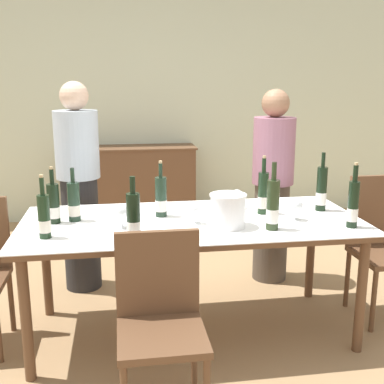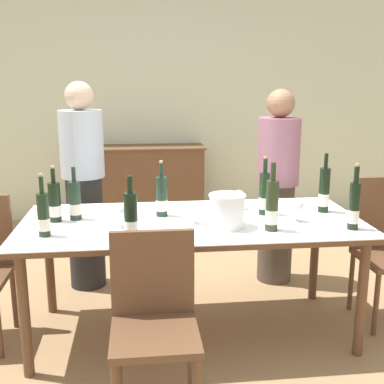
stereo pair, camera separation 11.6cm
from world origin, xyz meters
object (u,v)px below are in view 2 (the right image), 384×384
(wine_bottle_8, at_px, (131,218))
(person_guest_left, at_px, (277,188))
(sideboard_cabinet, at_px, (143,185))
(wine_glass_0, at_px, (239,196))
(dining_table, at_px, (192,230))
(wine_bottle_6, at_px, (354,207))
(wine_bottle_7, at_px, (162,198))
(wine_glass_1, at_px, (121,211))
(wine_bottle_4, at_px, (324,191))
(chair_near_front, at_px, (154,312))
(wine_glass_2, at_px, (297,207))
(person_host, at_px, (84,187))
(wine_bottle_3, at_px, (44,216))
(ice_bucket, at_px, (227,210))
(wine_glass_3, at_px, (195,209))
(wine_bottle_5, at_px, (272,207))
(wine_bottle_2, at_px, (55,203))
(wine_bottle_0, at_px, (75,202))
(wine_bottle_1, at_px, (264,195))

(wine_bottle_8, distance_m, person_guest_left, 1.61)
(sideboard_cabinet, height_order, wine_glass_0, wine_glass_0)
(dining_table, distance_m, wine_bottle_6, 0.98)
(wine_bottle_7, distance_m, wine_glass_1, 0.33)
(sideboard_cabinet, distance_m, wine_bottle_4, 2.74)
(wine_bottle_7, height_order, chair_near_front, wine_bottle_7)
(wine_bottle_6, distance_m, chair_near_front, 1.32)
(person_guest_left, bearing_deg, sideboard_cabinet, 121.00)
(wine_glass_2, relative_size, person_host, 0.09)
(wine_bottle_4, bearing_deg, wine_bottle_3, -169.77)
(sideboard_cabinet, relative_size, wine_glass_1, 9.57)
(ice_bucket, bearing_deg, wine_bottle_4, 20.70)
(chair_near_front, bearing_deg, wine_glass_3, 66.36)
(person_guest_left, bearing_deg, ice_bucket, -121.72)
(sideboard_cabinet, bearing_deg, wine_bottle_5, -75.59)
(sideboard_cabinet, distance_m, wine_glass_3, 2.66)
(wine_bottle_4, bearing_deg, wine_bottle_2, -179.06)
(ice_bucket, height_order, chair_near_front, ice_bucket)
(wine_glass_1, distance_m, chair_near_front, 0.72)
(wine_bottle_7, bearing_deg, wine_bottle_0, -178.14)
(sideboard_cabinet, relative_size, ice_bucket, 6.35)
(chair_near_front, bearing_deg, person_host, 107.40)
(wine_bottle_5, xyz_separation_m, wine_glass_1, (-0.87, 0.16, -0.04))
(ice_bucket, bearing_deg, sideboard_cabinet, 99.92)
(ice_bucket, relative_size, wine_bottle_5, 0.55)
(wine_bottle_1, xyz_separation_m, wine_bottle_5, (-0.04, -0.34, 0.01))
(wine_bottle_0, height_order, person_host, person_host)
(wine_bottle_0, relative_size, wine_glass_2, 2.42)
(wine_bottle_4, xyz_separation_m, chair_near_front, (-1.16, -0.81, -0.39))
(chair_near_front, bearing_deg, wine_bottle_0, 119.46)
(sideboard_cabinet, relative_size, wine_bottle_0, 4.20)
(wine_bottle_7, xyz_separation_m, wine_glass_0, (0.53, 0.11, -0.03))
(wine_glass_1, distance_m, person_host, 0.99)
(wine_glass_1, relative_size, person_host, 0.09)
(wine_bottle_3, xyz_separation_m, person_guest_left, (1.63, 1.00, -0.11))
(dining_table, relative_size, wine_bottle_8, 5.92)
(wine_bottle_1, xyz_separation_m, person_host, (-1.23, 0.75, -0.09))
(chair_near_front, bearing_deg, wine_bottle_6, 19.49)
(dining_table, xyz_separation_m, wine_bottle_7, (-0.18, 0.12, 0.18))
(chair_near_front, bearing_deg, wine_bottle_4, 34.90)
(wine_glass_2, bearing_deg, wine_glass_0, 132.20)
(wine_bottle_3, height_order, wine_bottle_5, wine_bottle_5)
(wine_bottle_5, xyz_separation_m, wine_glass_0, (-0.09, 0.49, -0.05))
(wine_bottle_7, height_order, wine_glass_0, wine_bottle_7)
(sideboard_cabinet, distance_m, wine_bottle_6, 3.10)
(wine_bottle_0, distance_m, person_host, 0.74)
(wine_glass_0, bearing_deg, wine_glass_3, -137.40)
(wine_bottle_3, bearing_deg, wine_bottle_7, 26.44)
(wine_bottle_0, bearing_deg, wine_bottle_1, -0.96)
(sideboard_cabinet, xyz_separation_m, wine_bottle_4, (1.17, -2.44, 0.46))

